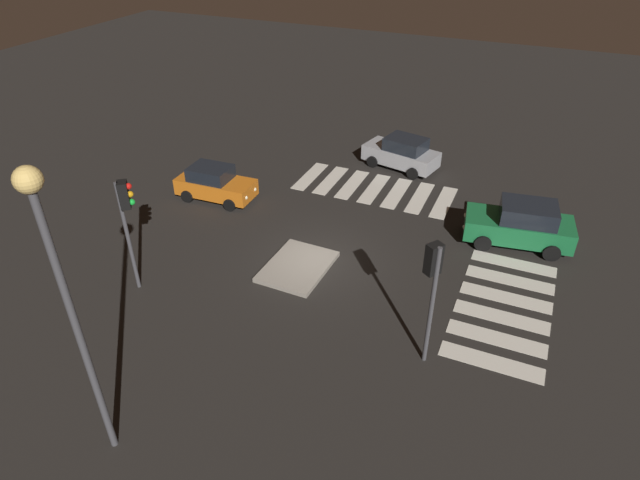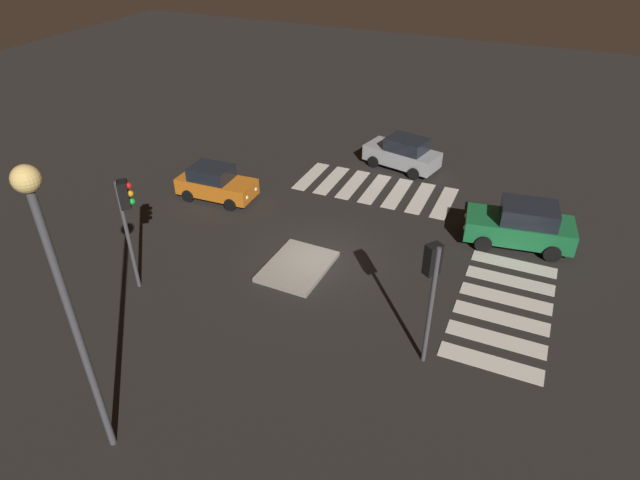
{
  "view_description": "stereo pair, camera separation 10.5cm",
  "coord_description": "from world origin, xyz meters",
  "px_view_note": "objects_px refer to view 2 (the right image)",
  "views": [
    {
      "loc": [
        -16.02,
        -6.95,
        12.4
      ],
      "look_at": [
        0.0,
        0.0,
        1.0
      ],
      "focal_mm": 30.32,
      "sensor_mm": 36.0,
      "label": 1
    },
    {
      "loc": [
        -15.97,
        -7.05,
        12.4
      ],
      "look_at": [
        0.0,
        0.0,
        1.0
      ],
      "focal_mm": 30.32,
      "sensor_mm": 36.0,
      "label": 2
    }
  ],
  "objects_px": {
    "car_orange": "(216,183)",
    "street_lamp": "(59,279)",
    "traffic_light_west": "(126,209)",
    "traffic_island": "(298,266)",
    "car_green": "(521,225)",
    "car_silver": "(403,153)",
    "traffic_light_south": "(431,275)"
  },
  "relations": [
    {
      "from": "car_green",
      "to": "traffic_light_west",
      "type": "distance_m",
      "value": 15.21
    },
    {
      "from": "car_green",
      "to": "car_silver",
      "type": "height_order",
      "value": "car_green"
    },
    {
      "from": "traffic_light_south",
      "to": "car_orange",
      "type": "bearing_deg",
      "value": 6.57
    },
    {
      "from": "car_green",
      "to": "traffic_light_west",
      "type": "relative_size",
      "value": 1.04
    },
    {
      "from": "street_lamp",
      "to": "traffic_light_south",
      "type": "bearing_deg",
      "value": -46.24
    },
    {
      "from": "traffic_island",
      "to": "traffic_light_west",
      "type": "relative_size",
      "value": 0.71
    },
    {
      "from": "car_silver",
      "to": "street_lamp",
      "type": "distance_m",
      "value": 20.09
    },
    {
      "from": "traffic_island",
      "to": "car_orange",
      "type": "relative_size",
      "value": 0.82
    },
    {
      "from": "car_orange",
      "to": "traffic_light_west",
      "type": "height_order",
      "value": "traffic_light_west"
    },
    {
      "from": "traffic_island",
      "to": "traffic_light_west",
      "type": "distance_m",
      "value": 6.62
    },
    {
      "from": "car_orange",
      "to": "street_lamp",
      "type": "bearing_deg",
      "value": -70.74
    },
    {
      "from": "car_green",
      "to": "traffic_light_west",
      "type": "bearing_deg",
      "value": 26.47
    },
    {
      "from": "traffic_island",
      "to": "traffic_light_west",
      "type": "height_order",
      "value": "traffic_light_west"
    },
    {
      "from": "car_silver",
      "to": "street_lamp",
      "type": "bearing_deg",
      "value": 96.49
    },
    {
      "from": "traffic_island",
      "to": "traffic_light_west",
      "type": "bearing_deg",
      "value": 124.32
    },
    {
      "from": "car_green",
      "to": "car_orange",
      "type": "xyz_separation_m",
      "value": [
        -1.67,
        13.57,
        -0.13
      ]
    },
    {
      "from": "traffic_light_west",
      "to": "car_orange",
      "type": "bearing_deg",
      "value": 62.77
    },
    {
      "from": "car_orange",
      "to": "traffic_light_south",
      "type": "distance_m",
      "value": 13.38
    },
    {
      "from": "car_silver",
      "to": "car_green",
      "type": "bearing_deg",
      "value": 154.66
    },
    {
      "from": "traffic_island",
      "to": "car_green",
      "type": "distance_m",
      "value": 9.26
    },
    {
      "from": "traffic_island",
      "to": "car_orange",
      "type": "height_order",
      "value": "car_orange"
    },
    {
      "from": "traffic_island",
      "to": "street_lamp",
      "type": "bearing_deg",
      "value": 173.27
    },
    {
      "from": "car_silver",
      "to": "traffic_light_south",
      "type": "relative_size",
      "value": 0.97
    },
    {
      "from": "traffic_light_south",
      "to": "car_silver",
      "type": "bearing_deg",
      "value": -36.03
    },
    {
      "from": "car_green",
      "to": "traffic_light_west",
      "type": "xyz_separation_m",
      "value": [
        -8.51,
        12.39,
        2.35
      ]
    },
    {
      "from": "car_silver",
      "to": "car_orange",
      "type": "bearing_deg",
      "value": 56.56
    },
    {
      "from": "traffic_light_south",
      "to": "street_lamp",
      "type": "xyz_separation_m",
      "value": [
        -6.38,
        6.66,
        2.28
      ]
    },
    {
      "from": "car_orange",
      "to": "car_green",
      "type": "bearing_deg",
      "value": 5.04
    },
    {
      "from": "car_green",
      "to": "car_orange",
      "type": "bearing_deg",
      "value": -1.03
    },
    {
      "from": "traffic_light_west",
      "to": "street_lamp",
      "type": "relative_size",
      "value": 0.53
    },
    {
      "from": "traffic_island",
      "to": "traffic_light_south",
      "type": "xyz_separation_m",
      "value": [
        -2.7,
        -5.59,
        3.11
      ]
    },
    {
      "from": "traffic_island",
      "to": "car_silver",
      "type": "xyz_separation_m",
      "value": [
        10.34,
        -1.11,
        0.74
      ]
    }
  ]
}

